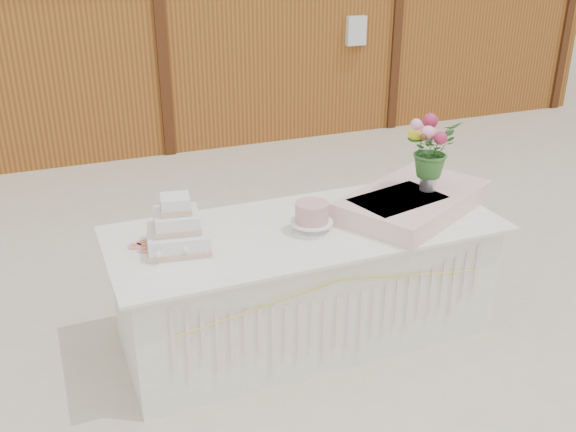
# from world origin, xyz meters

# --- Properties ---
(ground) EXTENTS (80.00, 80.00, 0.00)m
(ground) POSITION_xyz_m (0.00, 0.00, 0.00)
(ground) COLOR beige
(ground) RESTS_ON ground
(cake_table) EXTENTS (2.40, 1.00, 0.77)m
(cake_table) POSITION_xyz_m (0.00, -0.00, 0.39)
(cake_table) COLOR silver
(cake_table) RESTS_ON ground
(wedding_cake) EXTENTS (0.40, 0.40, 0.32)m
(wedding_cake) POSITION_xyz_m (-0.79, 0.03, 0.88)
(wedding_cake) COLOR white
(wedding_cake) RESTS_ON cake_table
(pink_cake_stand) EXTENTS (0.26, 0.26, 0.18)m
(pink_cake_stand) POSITION_xyz_m (0.00, -0.07, 0.87)
(pink_cake_stand) COLOR white
(pink_cake_stand) RESTS_ON cake_table
(satin_runner) EXTENTS (1.18, 1.00, 0.13)m
(satin_runner) POSITION_xyz_m (0.74, -0.03, 0.83)
(satin_runner) COLOR #FFD6CD
(satin_runner) RESTS_ON cake_table
(flower_vase) EXTENTS (0.11, 0.11, 0.14)m
(flower_vase) POSITION_xyz_m (0.84, -0.02, 0.97)
(flower_vase) COLOR silver
(flower_vase) RESTS_ON satin_runner
(bouquet) EXTENTS (0.39, 0.37, 0.35)m
(bouquet) POSITION_xyz_m (0.84, -0.02, 1.22)
(bouquet) COLOR #346B2A
(bouquet) RESTS_ON flower_vase
(loose_flowers) EXTENTS (0.30, 0.41, 0.02)m
(loose_flowers) POSITION_xyz_m (-1.01, 0.03, 0.78)
(loose_flowers) COLOR pink
(loose_flowers) RESTS_ON cake_table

